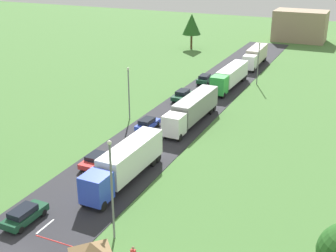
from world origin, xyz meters
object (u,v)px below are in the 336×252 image
car_second (95,160)px  lamppost_second (129,90)px  tree_pine (192,24)px  car_fourth (182,95)px  truck_third (230,76)px  lamppost_lead (112,186)px  car_fifth (205,79)px  truck_fourth (255,56)px  truck_lead (125,162)px  barrier_gate (74,250)px  truck_second (192,109)px  lamppost_third (258,61)px  car_lead (25,215)px  car_third (147,124)px  distant_building (300,26)px

car_second → lamppost_second: (-3.78, 14.81, 3.46)m
tree_pine → car_fourth: bearing=-70.5°
truck_third → lamppost_lead: 46.45m
truck_third → car_fifth: truck_third is taller
tree_pine → truck_fourth: bearing=-29.1°
truck_lead → car_fifth: size_ratio=2.95×
barrier_gate → truck_lead: bearing=100.9°
truck_second → lamppost_third: lamppost_third is taller
lamppost_lead → barrier_gate: bearing=-113.7°
tree_pine → car_lead: bearing=-79.6°
car_fourth → lamppost_lead: 37.84m
car_third → lamppost_second: size_ratio=0.57×
car_second → tree_pine: 64.41m
car_lead → barrier_gate: car_lead is taller
car_fourth → truck_fourth: bearing=79.2°
car_fourth → lamppost_second: size_ratio=0.61×
truck_lead → lamppost_lead: (4.02, -9.15, 2.83)m
car_second → distant_building: (8.74, 83.68, 3.13)m
car_second → car_fourth: bearing=90.5°
lamppost_third → tree_pine: 31.99m
truck_third → barrier_gate: (2.54, -49.75, -1.40)m
car_third → barrier_gate: bearing=-75.4°
truck_second → car_fourth: bearing=120.5°
car_third → car_fourth: size_ratio=0.93×
barrier_gate → distant_building: 97.99m
truck_third → car_fourth: bearing=-117.2°
truck_third → truck_fourth: truck_fourth is taller
car_fourth → lamppost_lead: size_ratio=0.51×
truck_third → lamppost_second: size_ratio=1.81×
truck_fourth → car_second: truck_fourth is taller
truck_fourth → lamppost_second: bearing=-102.9°
truck_third → lamppost_second: (-8.53, -20.69, 2.15)m
car_lead → distant_building: bearing=85.1°
car_lead → car_fourth: car_fourth is taller
truck_lead → truck_third: truck_lead is taller
barrier_gate → car_second: bearing=117.1°
truck_second → lamppost_second: lamppost_second is taller
truck_fourth → car_fourth: (-5.13, -26.85, -1.28)m
barrier_gate → lamppost_third: 53.93m
truck_fourth → car_fourth: 27.37m
car_second → car_fourth: car_fourth is taller
car_lead → barrier_gate: bearing=-17.9°
car_fifth → truck_third: bearing=-9.1°
truck_second → lamppost_third: bearing=81.2°
truck_second → truck_fourth: bearing=90.2°
truck_lead → car_third: size_ratio=3.01×
lamppost_lead → distant_building: lamppost_lead is taller
car_lead → lamppost_third: size_ratio=0.58×
car_lead → lamppost_lead: lamppost_lead is taller
car_fourth → tree_pine: tree_pine is taller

